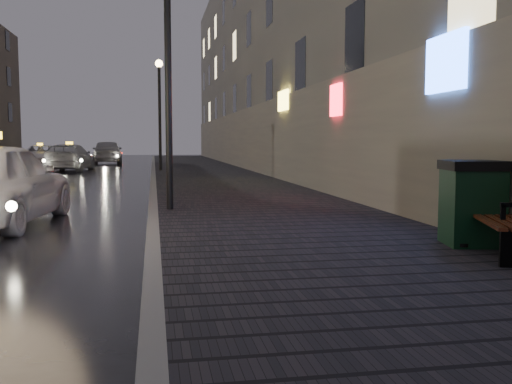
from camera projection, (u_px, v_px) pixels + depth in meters
ground at (1, 298)px, 5.72m from camera, size 120.00×120.00×0.00m
sidewalk at (205, 173)px, 26.98m from camera, size 4.60×58.00×0.15m
curb at (153, 173)px, 26.56m from camera, size 0.20×58.00×0.15m
building_near at (256, 50)px, 30.89m from camera, size 1.80×50.00×13.00m
lamp_near at (168, 47)px, 11.61m from camera, size 0.36×0.36×5.28m
lamp_far at (160, 101)px, 27.30m from camera, size 0.36×0.36×5.28m
bench at (511, 216)px, 7.11m from camera, size 1.21×1.98×0.96m
trash_bin at (472, 202)px, 7.77m from camera, size 0.89×0.89×1.16m
taxi_mid at (70, 157)px, 30.12m from camera, size 2.39×4.97×1.40m
taxi_far at (40, 155)px, 37.39m from camera, size 2.76×4.91×1.30m
car_far at (107, 152)px, 38.93m from camera, size 2.29×4.93×1.64m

